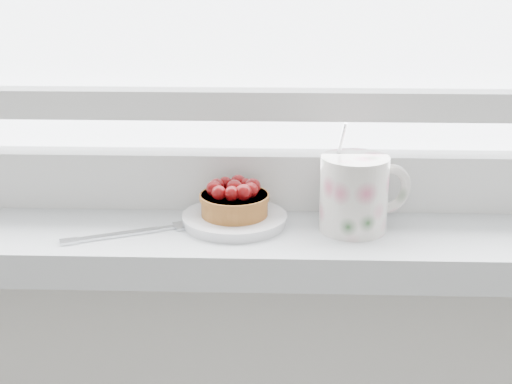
{
  "coord_description": "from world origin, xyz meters",
  "views": [
    {
      "loc": [
        0.0,
        1.11,
        1.25
      ],
      "look_at": [
        -0.03,
        1.88,
        0.99
      ],
      "focal_mm": 50.0,
      "sensor_mm": 36.0,
      "label": 1
    }
  ],
  "objects_px": {
    "floral_mug": "(356,192)",
    "fork": "(144,231)",
    "saucer": "(235,219)",
    "raspberry_tart": "(234,199)"
  },
  "relations": [
    {
      "from": "saucer",
      "to": "raspberry_tart",
      "type": "distance_m",
      "value": 0.03
    },
    {
      "from": "saucer",
      "to": "fork",
      "type": "height_order",
      "value": "saucer"
    },
    {
      "from": "raspberry_tart",
      "to": "saucer",
      "type": "bearing_deg",
      "value": 176.17
    },
    {
      "from": "raspberry_tart",
      "to": "floral_mug",
      "type": "xyz_separation_m",
      "value": [
        0.14,
        -0.01,
        0.01
      ]
    },
    {
      "from": "raspberry_tart",
      "to": "floral_mug",
      "type": "distance_m",
      "value": 0.14
    },
    {
      "from": "raspberry_tart",
      "to": "fork",
      "type": "distance_m",
      "value": 0.11
    },
    {
      "from": "saucer",
      "to": "fork",
      "type": "distance_m",
      "value": 0.11
    },
    {
      "from": "floral_mug",
      "to": "fork",
      "type": "xyz_separation_m",
      "value": [
        -0.24,
        -0.02,
        -0.04
      ]
    },
    {
      "from": "floral_mug",
      "to": "raspberry_tart",
      "type": "bearing_deg",
      "value": 175.5
    },
    {
      "from": "saucer",
      "to": "raspberry_tart",
      "type": "relative_size",
      "value": 1.51
    }
  ]
}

